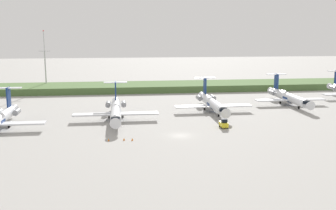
{
  "coord_description": "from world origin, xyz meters",
  "views": [
    {
      "loc": [
        -13.74,
        -87.11,
        23.48
      ],
      "look_at": [
        0.0,
        22.58,
        3.0
      ],
      "focal_mm": 42.38,
      "sensor_mm": 36.0,
      "label": 1
    }
  ],
  "objects_px": {
    "safety_cone_front_marker": "(109,140)",
    "safety_cone_rear_marker": "(132,139)",
    "regional_jet_third": "(116,110)",
    "safety_cone_mid_marker": "(124,139)",
    "regional_jet_fifth": "(288,97)",
    "antenna_mast": "(45,65)",
    "baggage_tug": "(224,124)",
    "regional_jet_fourth": "(212,103)"
  },
  "relations": [
    {
      "from": "regional_jet_fifth",
      "to": "baggage_tug",
      "type": "xyz_separation_m",
      "value": [
        -29.29,
        -28.56,
        -1.53
      ]
    },
    {
      "from": "regional_jet_fifth",
      "to": "regional_jet_fourth",
      "type": "bearing_deg",
      "value": -164.02
    },
    {
      "from": "regional_jet_fourth",
      "to": "safety_cone_front_marker",
      "type": "relative_size",
      "value": 56.36
    },
    {
      "from": "regional_jet_fifth",
      "to": "safety_cone_rear_marker",
      "type": "bearing_deg",
      "value": -144.24
    },
    {
      "from": "regional_jet_third",
      "to": "regional_jet_fifth",
      "type": "bearing_deg",
      "value": 15.69
    },
    {
      "from": "regional_jet_third",
      "to": "regional_jet_fifth",
      "type": "relative_size",
      "value": 1.0
    },
    {
      "from": "antenna_mast",
      "to": "safety_cone_mid_marker",
      "type": "height_order",
      "value": "antenna_mast"
    },
    {
      "from": "antenna_mast",
      "to": "safety_cone_front_marker",
      "type": "distance_m",
      "value": 87.62
    },
    {
      "from": "safety_cone_front_marker",
      "to": "safety_cone_rear_marker",
      "type": "distance_m",
      "value": 5.16
    },
    {
      "from": "safety_cone_front_marker",
      "to": "safety_cone_rear_marker",
      "type": "height_order",
      "value": "same"
    },
    {
      "from": "regional_jet_third",
      "to": "safety_cone_front_marker",
      "type": "relative_size",
      "value": 56.36
    },
    {
      "from": "antenna_mast",
      "to": "baggage_tug",
      "type": "relative_size",
      "value": 7.53
    },
    {
      "from": "regional_jet_third",
      "to": "safety_cone_front_marker",
      "type": "height_order",
      "value": "regional_jet_third"
    },
    {
      "from": "baggage_tug",
      "to": "safety_cone_front_marker",
      "type": "bearing_deg",
      "value": -162.5
    },
    {
      "from": "antenna_mast",
      "to": "safety_cone_front_marker",
      "type": "height_order",
      "value": "antenna_mast"
    },
    {
      "from": "regional_jet_third",
      "to": "antenna_mast",
      "type": "distance_m",
      "value": 67.83
    },
    {
      "from": "regional_jet_third",
      "to": "antenna_mast",
      "type": "xyz_separation_m",
      "value": [
        -28.75,
        60.98,
        7.45
      ]
    },
    {
      "from": "regional_jet_fifth",
      "to": "safety_cone_rear_marker",
      "type": "distance_m",
      "value": 64.46
    },
    {
      "from": "regional_jet_fourth",
      "to": "antenna_mast",
      "type": "bearing_deg",
      "value": 137.21
    },
    {
      "from": "regional_jet_third",
      "to": "regional_jet_fifth",
      "type": "distance_m",
      "value": 58.08
    },
    {
      "from": "regional_jet_fifth",
      "to": "safety_cone_front_marker",
      "type": "distance_m",
      "value": 68.59
    },
    {
      "from": "antenna_mast",
      "to": "safety_cone_rear_marker",
      "type": "height_order",
      "value": "antenna_mast"
    },
    {
      "from": "regional_jet_fourth",
      "to": "safety_cone_mid_marker",
      "type": "bearing_deg",
      "value": -132.21
    },
    {
      "from": "regional_jet_fourth",
      "to": "baggage_tug",
      "type": "relative_size",
      "value": 9.69
    },
    {
      "from": "antenna_mast",
      "to": "safety_cone_mid_marker",
      "type": "distance_m",
      "value": 88.62
    },
    {
      "from": "antenna_mast",
      "to": "regional_jet_fifth",
      "type": "bearing_deg",
      "value": -28.14
    },
    {
      "from": "baggage_tug",
      "to": "safety_cone_mid_marker",
      "type": "distance_m",
      "value": 26.3
    },
    {
      "from": "baggage_tug",
      "to": "safety_cone_front_marker",
      "type": "relative_size",
      "value": 5.82
    },
    {
      "from": "regional_jet_fourth",
      "to": "safety_cone_front_marker",
      "type": "bearing_deg",
      "value": -135.48
    },
    {
      "from": "baggage_tug",
      "to": "safety_cone_mid_marker",
      "type": "height_order",
      "value": "baggage_tug"
    },
    {
      "from": "regional_jet_third",
      "to": "safety_cone_mid_marker",
      "type": "relative_size",
      "value": 56.36
    },
    {
      "from": "safety_cone_front_marker",
      "to": "safety_cone_mid_marker",
      "type": "bearing_deg",
      "value": 1.76
    },
    {
      "from": "regional_jet_third",
      "to": "regional_jet_fifth",
      "type": "height_order",
      "value": "same"
    },
    {
      "from": "regional_jet_fourth",
      "to": "safety_cone_front_marker",
      "type": "height_order",
      "value": "regional_jet_fourth"
    },
    {
      "from": "regional_jet_third",
      "to": "safety_cone_mid_marker",
      "type": "distance_m",
      "value": 21.82
    },
    {
      "from": "regional_jet_fifth",
      "to": "safety_cone_rear_marker",
      "type": "xyz_separation_m",
      "value": [
        -52.28,
        -37.64,
        -2.26
      ]
    },
    {
      "from": "regional_jet_fourth",
      "to": "safety_cone_rear_marker",
      "type": "height_order",
      "value": "regional_jet_fourth"
    },
    {
      "from": "safety_cone_front_marker",
      "to": "regional_jet_fourth",
      "type": "bearing_deg",
      "value": 44.52
    },
    {
      "from": "antenna_mast",
      "to": "safety_cone_front_marker",
      "type": "xyz_separation_m",
      "value": [
        27.24,
        -82.71,
        -9.71
      ]
    },
    {
      "from": "regional_jet_fifth",
      "to": "baggage_tug",
      "type": "height_order",
      "value": "regional_jet_fifth"
    },
    {
      "from": "regional_jet_fifth",
      "to": "safety_cone_mid_marker",
      "type": "distance_m",
      "value": 65.75
    },
    {
      "from": "regional_jet_third",
      "to": "antenna_mast",
      "type": "bearing_deg",
      "value": 115.24
    }
  ]
}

